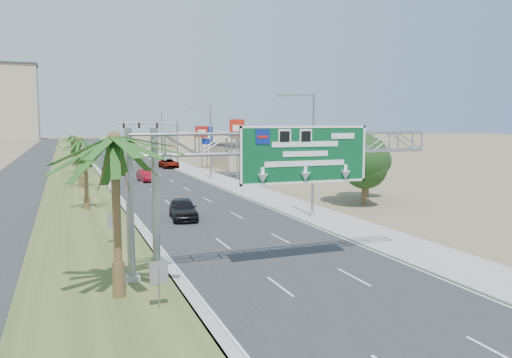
{
  "coord_description": "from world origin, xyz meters",
  "views": [
    {
      "loc": [
        -11.18,
        -13.73,
        7.6
      ],
      "look_at": [
        -0.19,
        14.81,
        4.2
      ],
      "focal_mm": 35.0,
      "sensor_mm": 36.0,
      "label": 1
    }
  ],
  "objects_px": {
    "palm_near": "(114,140)",
    "pole_sign_red_far": "(202,135)",
    "sign_gantry": "(274,154)",
    "car_far": "(118,161)",
    "store_building": "(269,156)",
    "pole_sign_red_near": "(237,131)",
    "car_mid_lane": "(146,176)",
    "pole_sign_blue": "(207,137)",
    "car_left_lane": "(183,209)",
    "car_right_lane": "(169,163)",
    "signal_mast": "(166,140)"
  },
  "relations": [
    {
      "from": "palm_near",
      "to": "pole_sign_red_far",
      "type": "xyz_separation_m",
      "value": [
        19.62,
        59.77,
        -1.16
      ]
    },
    {
      "from": "sign_gantry",
      "to": "car_far",
      "type": "xyz_separation_m",
      "value": [
        -1.02,
        71.12,
        -5.4
      ]
    },
    {
      "from": "store_building",
      "to": "sign_gantry",
      "type": "bearing_deg",
      "value": -112.36
    },
    {
      "from": "sign_gantry",
      "to": "pole_sign_red_near",
      "type": "relative_size",
      "value": 2.0
    },
    {
      "from": "palm_near",
      "to": "pole_sign_red_near",
      "type": "distance_m",
      "value": 47.81
    },
    {
      "from": "store_building",
      "to": "car_mid_lane",
      "type": "xyz_separation_m",
      "value": [
        -23.26,
        -13.51,
        -1.22
      ]
    },
    {
      "from": "pole_sign_blue",
      "to": "pole_sign_red_far",
      "type": "relative_size",
      "value": 0.99
    },
    {
      "from": "car_left_lane",
      "to": "pole_sign_red_near",
      "type": "height_order",
      "value": "pole_sign_red_near"
    },
    {
      "from": "car_mid_lane",
      "to": "car_left_lane",
      "type": "bearing_deg",
      "value": -96.41
    },
    {
      "from": "palm_near",
      "to": "car_right_lane",
      "type": "distance_m",
      "value": 65.36
    },
    {
      "from": "store_building",
      "to": "pole_sign_red_near",
      "type": "distance_m",
      "value": 18.87
    },
    {
      "from": "car_right_lane",
      "to": "pole_sign_red_near",
      "type": "height_order",
      "value": "pole_sign_red_near"
    },
    {
      "from": "car_left_lane",
      "to": "car_mid_lane",
      "type": "height_order",
      "value": "car_left_lane"
    },
    {
      "from": "car_left_lane",
      "to": "sign_gantry",
      "type": "bearing_deg",
      "value": -78.43
    },
    {
      "from": "car_mid_lane",
      "to": "pole_sign_red_near",
      "type": "bearing_deg",
      "value": -9.33
    },
    {
      "from": "sign_gantry",
      "to": "store_building",
      "type": "bearing_deg",
      "value": 67.64
    },
    {
      "from": "car_mid_lane",
      "to": "car_far",
      "type": "height_order",
      "value": "car_mid_lane"
    },
    {
      "from": "pole_sign_red_far",
      "to": "sign_gantry",
      "type": "bearing_deg",
      "value": -101.22
    },
    {
      "from": "car_right_lane",
      "to": "car_mid_lane",
      "type": "bearing_deg",
      "value": -111.86
    },
    {
      "from": "car_right_lane",
      "to": "car_far",
      "type": "distance_m",
      "value": 12.27
    },
    {
      "from": "car_mid_lane",
      "to": "car_right_lane",
      "type": "relative_size",
      "value": 0.81
    },
    {
      "from": "sign_gantry",
      "to": "car_left_lane",
      "type": "relative_size",
      "value": 3.39
    },
    {
      "from": "car_left_lane",
      "to": "car_right_lane",
      "type": "relative_size",
      "value": 0.85
    },
    {
      "from": "pole_sign_red_near",
      "to": "pole_sign_blue",
      "type": "height_order",
      "value": "pole_sign_red_near"
    },
    {
      "from": "pole_sign_blue",
      "to": "car_mid_lane",
      "type": "bearing_deg",
      "value": -129.02
    },
    {
      "from": "car_right_lane",
      "to": "signal_mast",
      "type": "bearing_deg",
      "value": 117.07
    },
    {
      "from": "sign_gantry",
      "to": "car_right_lane",
      "type": "xyz_separation_m",
      "value": [
        6.56,
        61.46,
        -5.25
      ]
    },
    {
      "from": "car_right_lane",
      "to": "pole_sign_red_near",
      "type": "distance_m",
      "value": 21.62
    },
    {
      "from": "car_right_lane",
      "to": "car_left_lane",
      "type": "bearing_deg",
      "value": -101.96
    },
    {
      "from": "sign_gantry",
      "to": "car_mid_lane",
      "type": "distance_m",
      "value": 42.89
    },
    {
      "from": "signal_mast",
      "to": "car_right_lane",
      "type": "height_order",
      "value": "signal_mast"
    },
    {
      "from": "store_building",
      "to": "car_right_lane",
      "type": "distance_m",
      "value": 17.4
    },
    {
      "from": "pole_sign_red_far",
      "to": "store_building",
      "type": "bearing_deg",
      "value": -8.69
    },
    {
      "from": "sign_gantry",
      "to": "pole_sign_blue",
      "type": "distance_m",
      "value": 59.59
    },
    {
      "from": "palm_near",
      "to": "signal_mast",
      "type": "height_order",
      "value": "palm_near"
    },
    {
      "from": "signal_mast",
      "to": "car_right_lane",
      "type": "distance_m",
      "value": 4.1
    },
    {
      "from": "pole_sign_red_near",
      "to": "pole_sign_red_far",
      "type": "bearing_deg",
      "value": 92.27
    },
    {
      "from": "palm_near",
      "to": "store_building",
      "type": "bearing_deg",
      "value": 61.72
    },
    {
      "from": "palm_near",
      "to": "car_far",
      "type": "relative_size",
      "value": 1.85
    },
    {
      "from": "car_right_lane",
      "to": "pole_sign_blue",
      "type": "height_order",
      "value": "pole_sign_blue"
    },
    {
      "from": "car_far",
      "to": "pole_sign_blue",
      "type": "xyz_separation_m",
      "value": [
        13.53,
        -12.86,
        4.69
      ]
    },
    {
      "from": "pole_sign_blue",
      "to": "pole_sign_red_far",
      "type": "distance_m",
      "value": 1.19
    },
    {
      "from": "pole_sign_red_near",
      "to": "pole_sign_blue",
      "type": "distance_m",
      "value": 16.93
    },
    {
      "from": "car_mid_lane",
      "to": "car_right_lane",
      "type": "xyz_separation_m",
      "value": [
        6.76,
        18.9,
        0.03
      ]
    },
    {
      "from": "sign_gantry",
      "to": "store_building",
      "type": "height_order",
      "value": "sign_gantry"
    },
    {
      "from": "car_far",
      "to": "pole_sign_red_far",
      "type": "xyz_separation_m",
      "value": [
        12.49,
        -13.27,
        5.11
      ]
    },
    {
      "from": "pole_sign_blue",
      "to": "palm_near",
      "type": "bearing_deg",
      "value": -108.94
    },
    {
      "from": "sign_gantry",
      "to": "pole_sign_red_far",
      "type": "bearing_deg",
      "value": 78.78
    },
    {
      "from": "car_right_lane",
      "to": "palm_near",
      "type": "bearing_deg",
      "value": -105.23
    },
    {
      "from": "sign_gantry",
      "to": "pole_sign_red_near",
      "type": "bearing_deg",
      "value": 73.66
    }
  ]
}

